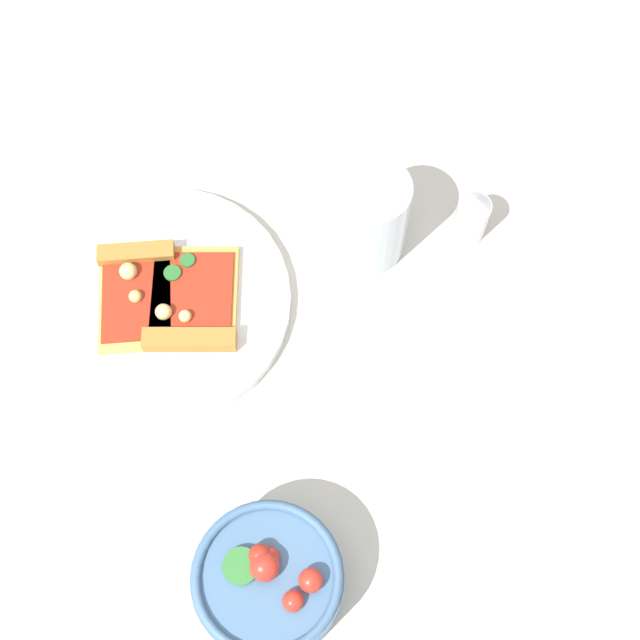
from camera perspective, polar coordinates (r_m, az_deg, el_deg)
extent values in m
plane|color=beige|center=(0.90, -8.65, -1.92)|extent=(2.40, 2.40, 0.00)
cylinder|color=white|center=(0.92, -10.39, 1.19)|extent=(0.27, 0.27, 0.01)
cube|color=gold|center=(0.90, -8.34, 1.49)|extent=(0.11, 0.13, 0.01)
cube|color=#B77A33|center=(0.88, -8.57, -1.15)|extent=(0.10, 0.04, 0.02)
cube|color=#B22D19|center=(0.90, -8.39, 1.64)|extent=(0.10, 0.11, 0.00)
cylinder|color=#2D722D|center=(0.91, -9.48, 3.09)|extent=(0.02, 0.02, 0.00)
sphere|color=#F2D87F|center=(0.89, -10.21, 0.53)|extent=(0.02, 0.02, 0.02)
cylinder|color=#2D722D|center=(0.91, -8.68, 3.88)|extent=(0.02, 0.02, 0.00)
sphere|color=#F2D87F|center=(0.88, -8.82, 0.25)|extent=(0.01, 0.01, 0.01)
cube|color=#E5B256|center=(0.91, -11.86, 1.37)|extent=(0.09, 0.13, 0.01)
cube|color=#B77A33|center=(0.93, -11.92, 4.21)|extent=(0.08, 0.03, 0.02)
cube|color=#B22D19|center=(0.91, -11.93, 1.52)|extent=(0.08, 0.11, 0.00)
sphere|color=#F2D87F|center=(0.92, -12.45, 3.14)|extent=(0.02, 0.02, 0.02)
sphere|color=#EAD172|center=(0.90, -12.00, 1.53)|extent=(0.01, 0.01, 0.01)
cylinder|color=#4C7299|center=(0.80, -3.36, -16.71)|extent=(0.13, 0.13, 0.06)
torus|color=#4C7299|center=(0.77, -3.49, -16.41)|extent=(0.13, 0.13, 0.01)
sphere|color=red|center=(0.77, -3.65, -15.80)|extent=(0.03, 0.03, 0.03)
sphere|color=red|center=(0.77, -1.78, -17.91)|extent=(0.02, 0.02, 0.02)
sphere|color=red|center=(0.77, -3.40, -15.29)|extent=(0.02, 0.02, 0.02)
sphere|color=red|center=(0.77, -3.95, -15.09)|extent=(0.02, 0.02, 0.02)
sphere|color=red|center=(0.76, -0.61, -16.68)|extent=(0.02, 0.02, 0.02)
cylinder|color=#2D722D|center=(0.77, -5.19, -15.74)|extent=(0.04, 0.04, 0.01)
cylinder|color=silver|center=(0.90, 3.27, 6.73)|extent=(0.08, 0.08, 0.11)
cylinder|color=black|center=(0.90, 3.25, 6.50)|extent=(0.07, 0.07, 0.09)
cylinder|color=silver|center=(0.94, 9.86, 6.53)|extent=(0.04, 0.04, 0.05)
cone|color=silver|center=(0.91, 10.19, 7.59)|extent=(0.03, 0.03, 0.01)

